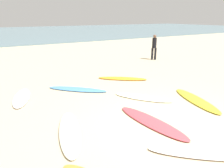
# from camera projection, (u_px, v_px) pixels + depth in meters

# --- Properties ---
(ground_plane) EXTENTS (120.00, 120.00, 0.00)m
(ground_plane) POSITION_uv_depth(u_px,v_px,m) (175.00, 126.00, 5.62)
(ground_plane) COLOR #C6B28E
(ocean_water) EXTENTS (120.00, 40.00, 0.08)m
(ocean_water) POSITION_uv_depth(u_px,v_px,m) (3.00, 33.00, 37.12)
(ocean_water) COLOR slate
(ocean_water) RESTS_ON ground_plane
(surfboard_0) EXTENTS (2.03, 2.02, 0.07)m
(surfboard_0) POSITION_uv_depth(u_px,v_px,m) (77.00, 89.00, 8.36)
(surfboard_0) COLOR #5191D7
(surfboard_0) RESTS_ON ground_plane
(surfboard_1) EXTENTS (2.01, 1.79, 0.08)m
(surfboard_1) POSITION_uv_depth(u_px,v_px,m) (122.00, 78.00, 9.79)
(surfboard_1) COLOR orange
(surfboard_1) RESTS_ON ground_plane
(surfboard_2) EXTENTS (0.74, 2.43, 0.07)m
(surfboard_2) POSITION_uv_depth(u_px,v_px,m) (151.00, 122.00, 5.78)
(surfboard_2) COLOR #DD444D
(surfboard_2) RESTS_ON ground_plane
(surfboard_3) EXTENTS (1.21, 2.33, 0.09)m
(surfboard_3) POSITION_uv_depth(u_px,v_px,m) (70.00, 131.00, 5.28)
(surfboard_3) COLOR #E7EAC9
(surfboard_3) RESTS_ON ground_plane
(surfboard_4) EXTENTS (1.61, 1.97, 0.06)m
(surfboard_4) POSITION_uv_depth(u_px,v_px,m) (143.00, 97.00, 7.53)
(surfboard_4) COLOR #E8EAC5
(surfboard_4) RESTS_ON ground_plane
(surfboard_5) EXTENTS (1.06, 2.01, 0.09)m
(surfboard_5) POSITION_uv_depth(u_px,v_px,m) (22.00, 98.00, 7.49)
(surfboard_5) COLOR white
(surfboard_5) RESTS_ON ground_plane
(surfboard_6) EXTENTS (1.24, 2.40, 0.08)m
(surfboard_6) POSITION_uv_depth(u_px,v_px,m) (196.00, 100.00, 7.28)
(surfboard_6) COLOR yellow
(surfboard_6) RESTS_ON ground_plane
(surfboard_7) EXTENTS (2.11, 1.86, 0.08)m
(surfboard_7) POSITION_uv_depth(u_px,v_px,m) (205.00, 153.00, 4.47)
(surfboard_7) COLOR white
(surfboard_7) RESTS_ON ground_plane
(beachgoer_mid) EXTENTS (0.39, 0.39, 1.62)m
(beachgoer_mid) POSITION_uv_depth(u_px,v_px,m) (154.00, 46.00, 14.01)
(beachgoer_mid) COLOR black
(beachgoer_mid) RESTS_ON ground_plane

